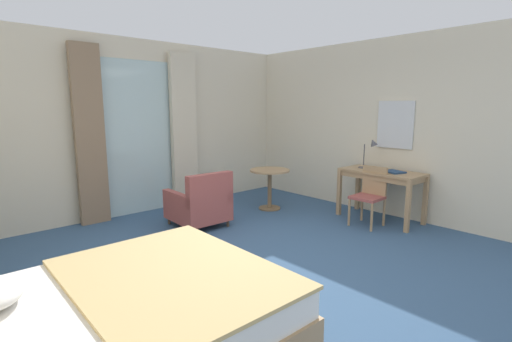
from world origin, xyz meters
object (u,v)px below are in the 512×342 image
object	(u,v)px
armchair_by_window	(200,205)
desk_chair	(370,193)
writing_desk	(381,177)
desk_lamp	(370,149)
bed	(121,321)
closed_book	(394,172)
round_cafe_table	(270,180)

from	to	relation	value
armchair_by_window	desk_chair	bearing A→B (deg)	-40.50
writing_desk	desk_chair	distance (m)	0.40
desk_chair	desk_lamp	distance (m)	0.79
writing_desk	desk_lamp	xyz separation A→B (m)	(0.08, 0.26, 0.41)
bed	armchair_by_window	xyz separation A→B (m)	(2.05, 2.07, 0.06)
closed_book	round_cafe_table	world-z (taller)	closed_book
bed	desk_chair	xyz separation A→B (m)	(3.97, 0.43, 0.23)
desk_lamp	armchair_by_window	xyz separation A→B (m)	(-2.35, 1.35, -0.76)
bed	armchair_by_window	size ratio (longest dim) A/B	2.63
bed	writing_desk	bearing A→B (deg)	6.12
bed	writing_desk	xyz separation A→B (m)	(4.32, 0.46, 0.41)
desk_chair	round_cafe_table	size ratio (longest dim) A/B	1.27
closed_book	writing_desk	bearing A→B (deg)	105.41
round_cafe_table	desk_chair	bearing A→B (deg)	-73.26
desk_lamp	bed	bearing A→B (deg)	-170.63
writing_desk	desk_chair	xyz separation A→B (m)	(-0.35, -0.03, -0.19)
round_cafe_table	bed	bearing A→B (deg)	-149.24
desk_chair	closed_book	xyz separation A→B (m)	(0.35, -0.17, 0.30)
desk_chair	desk_lamp	world-z (taller)	desk_lamp
bed	armchair_by_window	distance (m)	2.91
writing_desk	round_cafe_table	size ratio (longest dim) A/B	1.79
round_cafe_table	closed_book	bearing A→B (deg)	-65.11
desk_lamp	closed_book	distance (m)	0.56
writing_desk	desk_lamp	bearing A→B (deg)	72.92
desk_chair	desk_lamp	bearing A→B (deg)	33.95
desk_chair	round_cafe_table	distance (m)	1.71
armchair_by_window	writing_desk	bearing A→B (deg)	-35.32
bed	round_cafe_table	distance (m)	4.05
bed	desk_chair	distance (m)	4.00
desk_chair	desk_lamp	size ratio (longest dim) A/B	1.79
armchair_by_window	round_cafe_table	size ratio (longest dim) A/B	1.20
desk_lamp	closed_book	bearing A→B (deg)	-100.83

